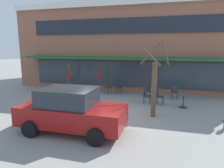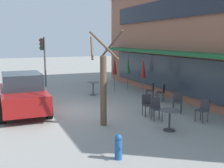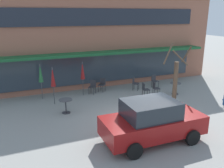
# 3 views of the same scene
# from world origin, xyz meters

# --- Properties ---
(ground_plane) EXTENTS (80.00, 80.00, 0.00)m
(ground_plane) POSITION_xyz_m (0.00, 0.00, 0.00)
(ground_plane) COLOR gray
(building_facade) EXTENTS (18.59, 9.10, 6.76)m
(building_facade) POSITION_xyz_m (0.00, 9.96, 3.38)
(building_facade) COLOR #935B47
(building_facade) RESTS_ON ground
(cafe_table_near_wall) EXTENTS (0.70, 0.70, 0.76)m
(cafe_table_near_wall) POSITION_xyz_m (4.02, 2.65, 0.52)
(cafe_table_near_wall) COLOR #333338
(cafe_table_near_wall) RESTS_ON ground
(cafe_table_streetside) EXTENTS (0.70, 0.70, 0.76)m
(cafe_table_streetside) POSITION_xyz_m (-3.25, 2.29, 0.52)
(cafe_table_streetside) COLOR #333338
(cafe_table_streetside) RESTS_ON ground
(patio_umbrella_green_folded) EXTENTS (0.28, 0.28, 2.20)m
(patio_umbrella_green_folded) POSITION_xyz_m (-1.62, 4.72, 1.63)
(patio_umbrella_green_folded) COLOR #4C4C51
(patio_umbrella_green_folded) RESTS_ON ground
(patio_umbrella_cream_folded) EXTENTS (0.28, 0.28, 2.20)m
(patio_umbrella_cream_folded) POSITION_xyz_m (-4.15, 5.00, 1.63)
(patio_umbrella_cream_folded) COLOR #4C4C51
(patio_umbrella_cream_folded) RESTS_ON ground
(patio_umbrella_corner_open) EXTENTS (0.28, 0.28, 2.20)m
(patio_umbrella_corner_open) POSITION_xyz_m (-3.60, 3.82, 1.63)
(patio_umbrella_corner_open) COLOR #4C4C51
(patio_umbrella_corner_open) RESTS_ON ground
(cafe_chair_0) EXTENTS (0.47, 0.47, 0.89)m
(cafe_chair_0) POSITION_xyz_m (2.67, 2.93, 0.53)
(cafe_chair_0) COLOR #333338
(cafe_chair_0) RESTS_ON ground
(cafe_chair_1) EXTENTS (0.56, 0.56, 0.89)m
(cafe_chair_1) POSITION_xyz_m (1.99, 4.46, 0.53)
(cafe_chair_1) COLOR #333338
(cafe_chair_1) RESTS_ON ground
(cafe_chair_2) EXTENTS (0.56, 0.56, 0.89)m
(cafe_chair_2) POSITION_xyz_m (-0.20, 5.04, 0.53)
(cafe_chair_2) COLOR #333338
(cafe_chair_2) RESTS_ON ground
(cafe_chair_3) EXTENTS (0.45, 0.45, 0.89)m
(cafe_chair_3) POSITION_xyz_m (1.92, 2.95, 0.53)
(cafe_chair_3) COLOR #333338
(cafe_chair_3) RESTS_ON ground
(cafe_chair_4) EXTENTS (0.48, 0.48, 0.89)m
(cafe_chair_4) POSITION_xyz_m (3.59, 4.51, 0.53)
(cafe_chair_4) COLOR #333338
(cafe_chair_4) RESTS_ON ground
(cafe_chair_5) EXTENTS (0.56, 0.56, 0.89)m
(cafe_chair_5) POSITION_xyz_m (-0.94, 4.85, 0.53)
(cafe_chair_5) COLOR #333338
(cafe_chair_5) RESTS_ON ground
(parked_sedan) EXTENTS (4.21, 2.04, 1.76)m
(parked_sedan) POSITION_xyz_m (-0.56, -1.89, 0.88)
(parked_sedan) COLOR maroon
(parked_sedan) RESTS_ON ground
(street_tree) EXTENTS (1.40, 1.40, 3.56)m
(street_tree) POSITION_xyz_m (2.49, 0.74, 1.55)
(street_tree) COLOR brown
(street_tree) RESTS_ON ground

